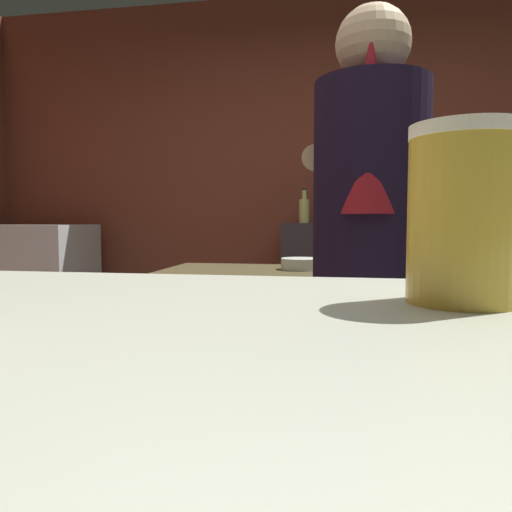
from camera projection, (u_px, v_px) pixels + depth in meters
wall_back at (336, 190)px, 3.44m from camera, size 5.20×0.10×2.70m
prep_counter at (420, 391)px, 1.91m from camera, size 2.10×0.60×0.93m
back_shelf at (344, 308)px, 3.21m from camera, size 0.80×0.36×1.12m
mini_fridge at (41, 304)px, 3.40m from camera, size 0.64×0.58×1.11m
bartender at (369, 258)px, 1.46m from camera, size 0.45×0.53×1.76m
mixing_bowl at (301, 264)px, 2.03m from camera, size 0.17×0.17×0.05m
chefs_knife at (439, 274)px, 1.82m from camera, size 0.23×0.12×0.01m
pint_glass_far at (463, 215)px, 0.36m from camera, size 0.08×0.08×0.13m
bottle_olive_oil at (304, 210)px, 3.12m from camera, size 0.07×0.07×0.22m
bottle_vinegar at (321, 210)px, 3.14m from camera, size 0.06×0.06×0.21m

